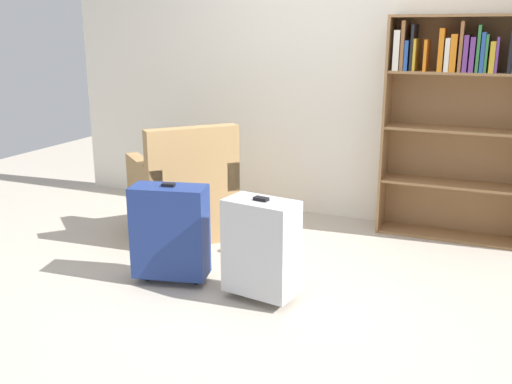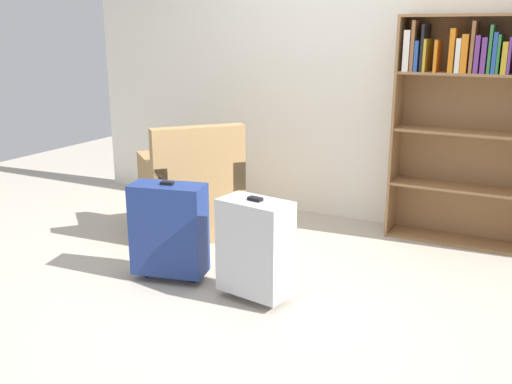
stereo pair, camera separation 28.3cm
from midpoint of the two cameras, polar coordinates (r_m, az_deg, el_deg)
ground_plane at (r=3.65m, az=-1.64°, el=-9.81°), size 9.05×9.05×0.00m
back_wall at (r=4.91m, az=6.77°, el=12.42°), size 5.17×0.10×2.60m
bookshelf at (r=4.56m, az=18.18°, el=8.04°), size 1.12×0.30×1.69m
armchair at (r=4.57m, az=-8.98°, el=-0.42°), size 0.99×0.99×0.90m
mug at (r=4.23m, az=-3.92°, el=-5.45°), size 0.12×0.08×0.10m
suitcase_silver at (r=3.42m, az=-1.88°, el=-5.51°), size 0.46×0.30×0.64m
suitcase_navy_blue at (r=3.71m, az=-10.68°, el=-3.89°), size 0.51×0.32×0.66m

